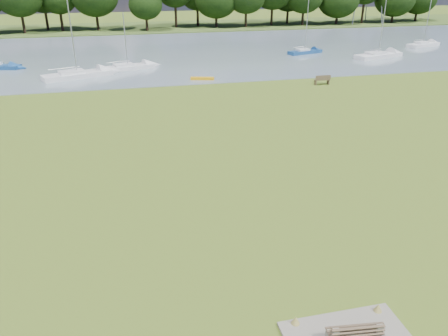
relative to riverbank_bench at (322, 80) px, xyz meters
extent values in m
plane|color=olive|center=(-14.02, -19.03, -0.52)|extent=(220.00, 220.00, 0.00)
cube|color=slate|center=(-14.02, 22.97, -0.52)|extent=(220.00, 40.00, 0.10)
cube|color=#4C6626|center=(-14.02, 52.97, -0.52)|extent=(220.00, 20.00, 0.40)
cube|color=gray|center=(-14.75, -32.95, 0.18)|extent=(0.23, 0.20, 0.53)
cube|color=gray|center=(-13.30, -33.11, 0.18)|extent=(0.23, 0.20, 0.53)
cube|color=brown|center=(-14.03, -33.10, 0.31)|extent=(1.75, 0.32, 0.43)
cube|color=brown|center=(-13.99, -32.71, 0.01)|extent=(1.78, 0.58, 0.04)
cube|color=brown|center=(-14.02, -32.95, 0.31)|extent=(1.75, 0.32, 0.43)
cube|color=brown|center=(-0.73, 0.09, -0.26)|extent=(0.10, 0.51, 0.52)
cube|color=brown|center=(0.73, 0.06, -0.26)|extent=(0.10, 0.51, 0.52)
cube|color=brown|center=(0.00, 0.08, -0.01)|extent=(1.69, 0.55, 0.06)
cube|color=brown|center=(0.00, -0.15, 0.26)|extent=(1.68, 0.10, 0.50)
cube|color=#E8A10D|center=(-11.99, 4.97, -0.34)|extent=(2.66, 1.28, 0.26)
cylinder|color=black|center=(-37.02, 48.97, 1.44)|extent=(0.46, 0.46, 3.52)
cylinder|color=black|center=(-30.02, 48.97, 1.57)|extent=(0.46, 0.46, 3.78)
cylinder|color=black|center=(-23.02, 48.97, 1.17)|extent=(0.46, 0.46, 2.99)
ellipsoid|color=black|center=(-23.02, 48.97, 4.82)|extent=(8.29, 8.29, 7.05)
cylinder|color=black|center=(-16.02, 48.97, 1.30)|extent=(0.46, 0.46, 3.25)
cylinder|color=black|center=(-9.02, 48.97, 1.44)|extent=(0.46, 0.46, 3.52)
cylinder|color=black|center=(-2.02, 48.97, 1.57)|extent=(0.46, 0.46, 3.78)
cylinder|color=black|center=(4.98, 48.97, 1.17)|extent=(0.46, 0.46, 2.99)
ellipsoid|color=black|center=(4.98, 48.97, 4.82)|extent=(6.45, 6.45, 5.48)
cylinder|color=black|center=(11.98, 48.97, 1.30)|extent=(0.46, 0.46, 3.25)
cylinder|color=black|center=(18.98, 48.97, 1.44)|extent=(0.46, 0.46, 3.52)
cylinder|color=black|center=(25.98, 48.97, 1.57)|extent=(0.46, 0.46, 3.78)
cylinder|color=black|center=(32.98, 48.97, 1.17)|extent=(0.46, 0.46, 2.99)
cylinder|color=black|center=(39.98, 48.97, 1.30)|extent=(0.46, 0.46, 3.25)
cylinder|color=black|center=(46.98, 48.97, 1.44)|extent=(0.46, 0.46, 3.52)
cube|color=white|center=(-19.84, 12.36, -0.14)|extent=(6.66, 3.67, 0.67)
cube|color=white|center=(-20.33, 12.20, 0.27)|extent=(2.57, 2.03, 0.43)
cylinder|color=#A5A8AD|center=(-19.84, 12.36, 3.07)|extent=(0.11, 0.11, 6.12)
cube|color=navy|center=(5.35, 17.51, -0.14)|extent=(5.39, 2.89, 0.66)
cube|color=white|center=(4.95, 17.39, 0.26)|extent=(2.07, 1.62, 0.42)
cylinder|color=#A5A8AD|center=(5.35, 17.51, 3.71)|extent=(0.11, 0.11, 7.42)
cube|color=white|center=(-25.49, 9.21, -0.09)|extent=(7.83, 4.62, 0.77)
cube|color=white|center=(-26.06, 9.00, 0.38)|extent=(3.06, 2.48, 0.49)
cylinder|color=#A5A8AD|center=(-25.49, 9.21, 4.37)|extent=(0.13, 0.13, 8.58)
cube|color=white|center=(14.00, 12.34, -0.10)|extent=(7.61, 4.03, 0.75)
cube|color=white|center=(13.44, 12.17, 0.36)|extent=(2.92, 2.27, 0.48)
cylinder|color=#A5A8AD|center=(14.00, 12.34, 4.63)|extent=(0.13, 0.13, 9.14)
cube|color=white|center=(25.98, 19.23, -0.12)|extent=(6.31, 3.57, 0.71)
cube|color=white|center=(25.52, 19.07, 0.32)|extent=(2.45, 1.95, 0.46)
cylinder|color=#A5A8AD|center=(25.98, 19.23, 4.18)|extent=(0.12, 0.12, 8.28)
camera|label=1|loc=(-20.53, -42.24, 10.76)|focal=35.00mm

